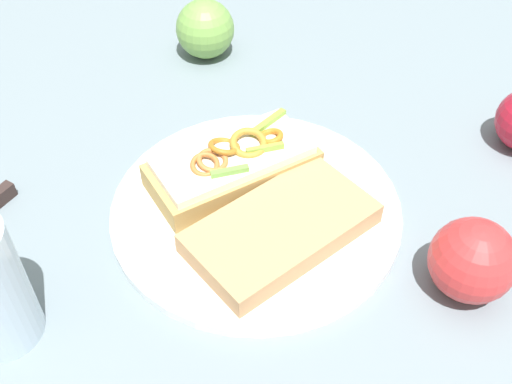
# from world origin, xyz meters

# --- Properties ---
(ground_plane) EXTENTS (2.00, 2.00, 0.00)m
(ground_plane) POSITION_xyz_m (0.00, 0.00, 0.00)
(ground_plane) COLOR slate
(ground_plane) RESTS_ON ground
(plate) EXTENTS (0.29, 0.29, 0.01)m
(plate) POSITION_xyz_m (0.00, 0.00, 0.01)
(plate) COLOR white
(plate) RESTS_ON ground_plane
(sandwich) EXTENTS (0.17, 0.19, 0.05)m
(sandwich) POSITION_xyz_m (0.04, -0.03, 0.03)
(sandwich) COLOR tan
(sandwich) RESTS_ON plate
(bread_slice_side) EXTENTS (0.17, 0.20, 0.02)m
(bread_slice_side) POSITION_xyz_m (-0.04, 0.03, 0.02)
(bread_slice_side) COLOR tan
(bread_slice_side) RESTS_ON plate
(apple_0) EXTENTS (0.10, 0.10, 0.08)m
(apple_0) POSITION_xyz_m (-0.21, 0.02, 0.04)
(apple_0) COLOR red
(apple_0) RESTS_ON ground_plane
(apple_4) EXTENTS (0.09, 0.09, 0.08)m
(apple_4) POSITION_xyz_m (0.17, -0.25, 0.04)
(apple_4) COLOR #71A349
(apple_4) RESTS_ON ground_plane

